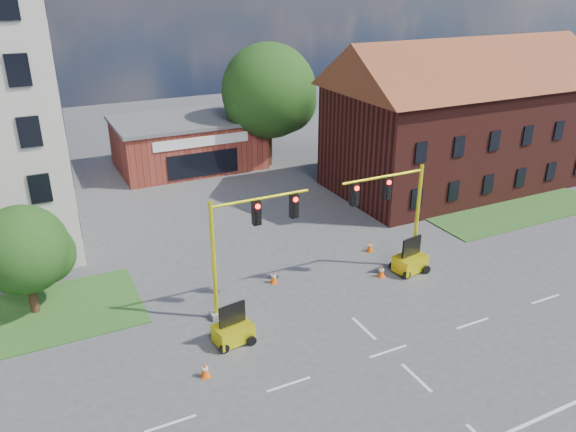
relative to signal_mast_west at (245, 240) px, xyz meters
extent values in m
plane|color=#47474A|center=(4.36, -6.00, -3.92)|extent=(120.00, 120.00, 0.00)
cube|color=#325821|center=(22.36, 3.00, -3.88)|extent=(14.00, 4.00, 0.08)
cube|color=maroon|center=(4.36, 24.00, -1.92)|extent=(12.00, 8.00, 4.00)
cube|color=#57575A|center=(4.36, 24.00, 0.23)|extent=(12.40, 8.40, 0.30)
cube|color=silver|center=(4.36, 19.95, -0.72)|extent=(8.00, 0.10, 0.80)
cube|color=black|center=(4.36, 19.95, -2.62)|extent=(6.00, 0.10, 2.00)
cube|color=#4C1C16|center=(22.36, 10.00, 0.08)|extent=(20.00, 10.00, 8.00)
cylinder|color=#311C12|center=(10.86, 21.00, -1.59)|extent=(0.44, 0.44, 4.67)
sphere|color=#1F4816|center=(10.86, 21.00, 2.65)|extent=(8.05, 8.05, 8.05)
sphere|color=#1F4816|center=(12.47, 21.30, 1.59)|extent=(5.64, 5.64, 5.64)
cylinder|color=#311C12|center=(-9.64, 4.50, -2.67)|extent=(0.44, 0.44, 2.49)
sphere|color=#1F4816|center=(-9.64, 4.50, -0.41)|extent=(4.34, 4.34, 4.34)
sphere|color=#1F4816|center=(-8.78, 4.80, -0.98)|extent=(3.04, 3.04, 3.04)
cube|color=gray|center=(-1.64, 0.00, -3.77)|extent=(0.60, 0.60, 0.30)
cylinder|color=#FFF315|center=(-1.64, 0.00, -0.82)|extent=(0.20, 0.20, 6.20)
cylinder|color=#FFF315|center=(0.86, 0.00, 1.98)|extent=(5.00, 0.14, 0.14)
cube|color=black|center=(0.61, 0.00, 1.28)|extent=(0.40, 0.32, 1.20)
cube|color=black|center=(2.61, 0.00, 1.28)|extent=(0.40, 0.32, 1.20)
sphere|color=#FF0C07|center=(0.61, -0.18, 1.68)|extent=(0.24, 0.24, 0.24)
cube|color=gray|center=(10.36, 0.00, -3.77)|extent=(0.60, 0.60, 0.30)
cylinder|color=#FFF315|center=(10.36, 0.00, -0.82)|extent=(0.20, 0.20, 6.20)
cylinder|color=#FFF315|center=(7.86, 0.00, 1.98)|extent=(5.00, 0.14, 0.14)
cube|color=black|center=(8.11, 0.00, 1.28)|extent=(0.40, 0.32, 1.20)
cube|color=black|center=(6.11, 0.00, 1.28)|extent=(0.40, 0.32, 1.20)
sphere|color=#FF0C07|center=(8.11, -0.18, 1.68)|extent=(0.24, 0.24, 0.24)
cube|color=#FFF315|center=(-1.65, -2.24, -3.40)|extent=(1.85, 1.38, 0.85)
cube|color=black|center=(-1.65, -2.24, -2.41)|extent=(1.32, 0.31, 1.04)
cube|color=#FFF315|center=(9.82, -0.41, -3.37)|extent=(1.97, 1.48, 0.89)
cube|color=black|center=(9.82, -0.41, -2.33)|extent=(1.39, 0.36, 1.09)
cube|color=#FF5E0D|center=(-3.59, -4.00, -3.90)|extent=(0.38, 0.38, 0.04)
cone|color=#FF5E0D|center=(-3.59, -4.00, -3.57)|extent=(0.40, 0.40, 0.70)
cylinder|color=silver|center=(-3.59, -4.00, -3.50)|extent=(0.27, 0.27, 0.09)
cube|color=#FF5E0D|center=(2.32, 1.86, -3.90)|extent=(0.38, 0.38, 0.04)
cone|color=#FF5E0D|center=(2.32, 1.86, -3.57)|extent=(0.40, 0.40, 0.70)
cylinder|color=silver|center=(2.32, 1.86, -3.50)|extent=(0.27, 0.27, 0.09)
cube|color=#FF5E0D|center=(8.03, -0.20, -3.90)|extent=(0.38, 0.38, 0.04)
cone|color=#FF5E0D|center=(8.03, -0.20, -3.57)|extent=(0.40, 0.40, 0.70)
cylinder|color=silver|center=(8.03, -0.20, -3.50)|extent=(0.27, 0.27, 0.09)
cube|color=#FF5E0D|center=(9.23, 2.72, -3.90)|extent=(0.38, 0.38, 0.04)
cone|color=#FF5E0D|center=(9.23, 2.72, -3.57)|extent=(0.40, 0.40, 0.70)
cylinder|color=silver|center=(9.23, 2.72, -3.50)|extent=(0.27, 0.27, 0.09)
imported|color=white|center=(17.44, 9.07, -3.24)|extent=(5.17, 3.02, 1.35)
camera|label=1|loc=(-8.92, -22.63, 11.65)|focal=35.00mm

